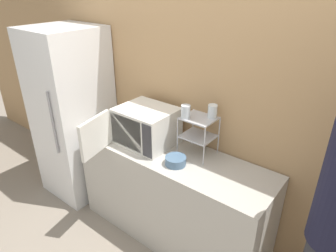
# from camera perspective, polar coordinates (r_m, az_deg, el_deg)

# --- Properties ---
(ground_plane) EXTENTS (12.00, 12.00, 0.00)m
(ground_plane) POSITION_cam_1_polar(r_m,az_deg,el_deg) (3.03, -3.04, -22.62)
(ground_plane) COLOR gray
(wall_back) EXTENTS (8.00, 0.06, 2.60)m
(wall_back) POSITION_cam_1_polar(r_m,az_deg,el_deg) (2.67, 5.10, 4.63)
(wall_back) COLOR tan
(wall_back) RESTS_ON ground_plane
(counter) EXTENTS (1.83, 0.58, 0.92)m
(counter) POSITION_cam_1_polar(r_m,az_deg,el_deg) (2.87, 0.65, -13.14)
(counter) COLOR #B7B2A8
(counter) RESTS_ON ground_plane
(microwave) EXTENTS (0.53, 0.81, 0.34)m
(microwave) POSITION_cam_1_polar(r_m,az_deg,el_deg) (2.69, -4.57, -0.06)
(microwave) COLOR silver
(microwave) RESTS_ON counter
(dish_rack) EXTENTS (0.27, 0.24, 0.34)m
(dish_rack) POSITION_cam_1_polar(r_m,az_deg,el_deg) (2.49, 5.84, -0.40)
(dish_rack) COLOR #B2B2B7
(dish_rack) RESTS_ON counter
(glass_front_left) EXTENTS (0.08, 0.08, 0.11)m
(glass_front_left) POSITION_cam_1_polar(r_m,az_deg,el_deg) (2.41, 3.39, 2.77)
(glass_front_left) COLOR silver
(glass_front_left) RESTS_ON dish_rack
(glass_back_right) EXTENTS (0.08, 0.08, 0.11)m
(glass_back_right) POSITION_cam_1_polar(r_m,az_deg,el_deg) (2.44, 8.47, 2.81)
(glass_back_right) COLOR silver
(glass_back_right) RESTS_ON dish_rack
(bowl) EXTENTS (0.17, 0.17, 0.07)m
(bowl) POSITION_cam_1_polar(r_m,az_deg,el_deg) (2.44, 1.46, -6.65)
(bowl) COLOR slate
(bowl) RESTS_ON counter
(refrigerator) EXTENTS (0.67, 0.72, 1.87)m
(refrigerator) POSITION_cam_1_polar(r_m,az_deg,el_deg) (3.44, -17.60, 1.98)
(refrigerator) COLOR white
(refrigerator) RESTS_ON ground_plane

